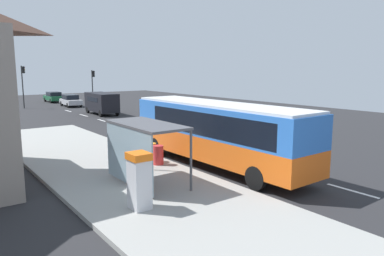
# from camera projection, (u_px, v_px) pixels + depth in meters

# --- Properties ---
(ground_plane) EXTENTS (56.00, 92.00, 0.04)m
(ground_plane) POSITION_uv_depth(u_px,v_px,m) (124.00, 128.00, 30.28)
(ground_plane) COLOR #262628
(sidewalk_platform) EXTENTS (6.20, 30.00, 0.18)m
(sidewalk_platform) POSITION_uv_depth(u_px,v_px,m) (114.00, 172.00, 16.99)
(sidewalk_platform) COLOR #999993
(sidewalk_platform) RESTS_ON ground
(lane_stripe_seg_0) EXTENTS (0.16, 2.20, 0.01)m
(lane_stripe_seg_0) POSITION_uv_depth(u_px,v_px,m) (352.00, 191.00, 14.60)
(lane_stripe_seg_0) COLOR silver
(lane_stripe_seg_0) RESTS_ON ground
(lane_stripe_seg_1) EXTENTS (0.16, 2.20, 0.01)m
(lane_stripe_seg_1) POSITION_uv_depth(u_px,v_px,m) (260.00, 165.00, 18.56)
(lane_stripe_seg_1) COLOR silver
(lane_stripe_seg_1) RESTS_ON ground
(lane_stripe_seg_2) EXTENTS (0.16, 2.20, 0.01)m
(lane_stripe_seg_2) POSITION_uv_depth(u_px,v_px,m) (200.00, 148.00, 22.51)
(lane_stripe_seg_2) COLOR silver
(lane_stripe_seg_2) RESTS_ON ground
(lane_stripe_seg_3) EXTENTS (0.16, 2.20, 0.01)m
(lane_stripe_seg_3) POSITION_uv_depth(u_px,v_px,m) (158.00, 136.00, 26.47)
(lane_stripe_seg_3) COLOR silver
(lane_stripe_seg_3) RESTS_ON ground
(lane_stripe_seg_4) EXTENTS (0.16, 2.20, 0.01)m
(lane_stripe_seg_4) POSITION_uv_depth(u_px,v_px,m) (127.00, 127.00, 30.42)
(lane_stripe_seg_4) COLOR silver
(lane_stripe_seg_4) RESTS_ON ground
(lane_stripe_seg_5) EXTENTS (0.16, 2.20, 0.01)m
(lane_stripe_seg_5) POSITION_uv_depth(u_px,v_px,m) (103.00, 121.00, 34.38)
(lane_stripe_seg_5) COLOR silver
(lane_stripe_seg_5) RESTS_ON ground
(lane_stripe_seg_6) EXTENTS (0.16, 2.20, 0.01)m
(lane_stripe_seg_6) POSITION_uv_depth(u_px,v_px,m) (84.00, 115.00, 38.33)
(lane_stripe_seg_6) COLOR silver
(lane_stripe_seg_6) RESTS_ON ground
(lane_stripe_seg_7) EXTENTS (0.16, 2.20, 0.01)m
(lane_stripe_seg_7) POSITION_uv_depth(u_px,v_px,m) (68.00, 111.00, 42.29)
(lane_stripe_seg_7) COLOR silver
(lane_stripe_seg_7) RESTS_ON ground
(bus) EXTENTS (2.66, 11.04, 3.21)m
(bus) POSITION_uv_depth(u_px,v_px,m) (216.00, 130.00, 18.01)
(bus) COLOR orange
(bus) RESTS_ON ground
(white_van) EXTENTS (2.20, 5.27, 2.30)m
(white_van) POSITION_uv_depth(u_px,v_px,m) (102.00, 102.00, 39.04)
(white_van) COLOR black
(white_van) RESTS_ON ground
(sedan_near) EXTENTS (2.00, 4.47, 1.52)m
(sedan_near) POSITION_uv_depth(u_px,v_px,m) (71.00, 100.00, 47.45)
(sedan_near) COLOR #B7B7BC
(sedan_near) RESTS_ON ground
(sedan_far) EXTENTS (1.84, 4.40, 1.52)m
(sedan_far) POSITION_uv_depth(u_px,v_px,m) (54.00, 97.00, 53.44)
(sedan_far) COLOR #195933
(sedan_far) RESTS_ON ground
(ticket_machine) EXTENTS (0.66, 0.76, 1.94)m
(ticket_machine) POSITION_uv_depth(u_px,v_px,m) (139.00, 180.00, 12.16)
(ticket_machine) COLOR silver
(ticket_machine) RESTS_ON sidewalk_platform
(recycling_bin_red) EXTENTS (0.52, 0.52, 0.95)m
(recycling_bin_red) POSITION_uv_depth(u_px,v_px,m) (158.00, 155.00, 17.91)
(recycling_bin_red) COLOR red
(recycling_bin_red) RESTS_ON sidewalk_platform
(recycling_bin_orange) EXTENTS (0.52, 0.52, 0.95)m
(recycling_bin_orange) POSITION_uv_depth(u_px,v_px,m) (151.00, 152.00, 18.47)
(recycling_bin_orange) COLOR orange
(recycling_bin_orange) RESTS_ON sidewalk_platform
(recycling_bin_blue) EXTENTS (0.52, 0.52, 0.95)m
(recycling_bin_blue) POSITION_uv_depth(u_px,v_px,m) (144.00, 150.00, 19.02)
(recycling_bin_blue) COLOR blue
(recycling_bin_blue) RESTS_ON sidewalk_platform
(traffic_light_near_side) EXTENTS (0.49, 0.28, 4.69)m
(traffic_light_near_side) POSITION_uv_depth(u_px,v_px,m) (93.00, 82.00, 49.08)
(traffic_light_near_side) COLOR #2D2D2D
(traffic_light_near_side) RESTS_ON ground
(traffic_light_far_side) EXTENTS (0.49, 0.28, 5.24)m
(traffic_light_far_side) POSITION_uv_depth(u_px,v_px,m) (23.00, 80.00, 44.58)
(traffic_light_far_side) COLOR #2D2D2D
(traffic_light_far_side) RESTS_ON ground
(bus_shelter) EXTENTS (1.80, 4.00, 2.50)m
(bus_shelter) POSITION_uv_depth(u_px,v_px,m) (140.00, 138.00, 14.60)
(bus_shelter) COLOR #4C4C51
(bus_shelter) RESTS_ON sidewalk_platform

